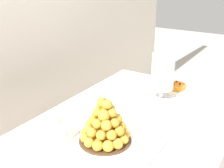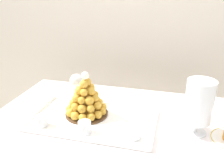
{
  "view_description": "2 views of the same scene",
  "coord_description": "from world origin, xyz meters",
  "px_view_note": "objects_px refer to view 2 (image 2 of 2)",
  "views": [
    {
      "loc": [
        -1.06,
        -0.57,
        1.44
      ],
      "look_at": [
        -0.07,
        0.06,
        0.97
      ],
      "focal_mm": 46.34,
      "sensor_mm": 36.0,
      "label": 1
    },
    {
      "loc": [
        0.23,
        -1.04,
        1.4
      ],
      "look_at": [
        -0.04,
        -0.03,
        0.97
      ],
      "focal_mm": 39.01,
      "sensor_mm": 36.0,
      "label": 2
    }
  ],
  "objects_px": {
    "dessert_cup_left": "(42,121)",
    "wine_glass": "(76,81)",
    "croquembouche": "(86,99)",
    "dessert_cup_mid_left": "(85,127)",
    "dessert_cup_centre": "(135,134)",
    "macaron_goblet": "(199,102)",
    "serving_tray": "(93,120)"
  },
  "relations": [
    {
      "from": "dessert_cup_mid_left",
      "to": "dessert_cup_centre",
      "type": "xyz_separation_m",
      "value": [
        0.23,
        0.01,
        -0.0
      ]
    },
    {
      "from": "croquembouche",
      "to": "dessert_cup_mid_left",
      "type": "height_order",
      "value": "croquembouche"
    },
    {
      "from": "wine_glass",
      "to": "croquembouche",
      "type": "bearing_deg",
      "value": -54.56
    },
    {
      "from": "dessert_cup_left",
      "to": "wine_glass",
      "type": "xyz_separation_m",
      "value": [
        0.05,
        0.33,
        0.09
      ]
    },
    {
      "from": "serving_tray",
      "to": "dessert_cup_centre",
      "type": "height_order",
      "value": "dessert_cup_centre"
    },
    {
      "from": "wine_glass",
      "to": "dessert_cup_mid_left",
      "type": "bearing_deg",
      "value": -62.6
    },
    {
      "from": "dessert_cup_left",
      "to": "wine_glass",
      "type": "height_order",
      "value": "wine_glass"
    },
    {
      "from": "dessert_cup_left",
      "to": "dessert_cup_centre",
      "type": "relative_size",
      "value": 1.11
    },
    {
      "from": "serving_tray",
      "to": "dessert_cup_mid_left",
      "type": "height_order",
      "value": "dessert_cup_mid_left"
    },
    {
      "from": "dessert_cup_mid_left",
      "to": "dessert_cup_centre",
      "type": "relative_size",
      "value": 1.18
    },
    {
      "from": "wine_glass",
      "to": "dessert_cup_centre",
      "type": "bearing_deg",
      "value": -38.27
    },
    {
      "from": "serving_tray",
      "to": "dessert_cup_left",
      "type": "distance_m",
      "value": 0.25
    },
    {
      "from": "dessert_cup_centre",
      "to": "macaron_goblet",
      "type": "relative_size",
      "value": 0.2
    },
    {
      "from": "dessert_cup_centre",
      "to": "wine_glass",
      "type": "distance_m",
      "value": 0.52
    },
    {
      "from": "macaron_goblet",
      "to": "wine_glass",
      "type": "distance_m",
      "value": 0.7
    },
    {
      "from": "croquembouche",
      "to": "dessert_cup_left",
      "type": "bearing_deg",
      "value": -138.15
    },
    {
      "from": "macaron_goblet",
      "to": "croquembouche",
      "type": "bearing_deg",
      "value": 177.87
    },
    {
      "from": "serving_tray",
      "to": "dessert_cup_mid_left",
      "type": "xyz_separation_m",
      "value": [
        -0.0,
        -0.11,
        0.03
      ]
    },
    {
      "from": "croquembouche",
      "to": "wine_glass",
      "type": "xyz_separation_m",
      "value": [
        -0.12,
        0.17,
        0.02
      ]
    },
    {
      "from": "serving_tray",
      "to": "wine_glass",
      "type": "distance_m",
      "value": 0.3
    },
    {
      "from": "dessert_cup_left",
      "to": "dessert_cup_mid_left",
      "type": "bearing_deg",
      "value": -1.47
    },
    {
      "from": "serving_tray",
      "to": "dessert_cup_left",
      "type": "xyz_separation_m",
      "value": [
        -0.23,
        -0.11,
        0.03
      ]
    },
    {
      "from": "dessert_cup_left",
      "to": "dessert_cup_centre",
      "type": "bearing_deg",
      "value": 0.95
    },
    {
      "from": "serving_tray",
      "to": "croquembouche",
      "type": "distance_m",
      "value": 0.11
    },
    {
      "from": "serving_tray",
      "to": "croquembouche",
      "type": "height_order",
      "value": "croquembouche"
    },
    {
      "from": "wine_glass",
      "to": "serving_tray",
      "type": "bearing_deg",
      "value": -51.27
    },
    {
      "from": "serving_tray",
      "to": "wine_glass",
      "type": "relative_size",
      "value": 3.86
    },
    {
      "from": "croquembouche",
      "to": "dessert_cup_mid_left",
      "type": "xyz_separation_m",
      "value": [
        0.05,
        -0.16,
        -0.06
      ]
    },
    {
      "from": "dessert_cup_mid_left",
      "to": "wine_glass",
      "type": "relative_size",
      "value": 0.37
    },
    {
      "from": "dessert_cup_centre",
      "to": "wine_glass",
      "type": "bearing_deg",
      "value": 141.73
    },
    {
      "from": "croquembouche",
      "to": "macaron_goblet",
      "type": "relative_size",
      "value": 0.91
    },
    {
      "from": "dessert_cup_left",
      "to": "macaron_goblet",
      "type": "xyz_separation_m",
      "value": [
        0.72,
        0.13,
        0.13
      ]
    }
  ]
}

